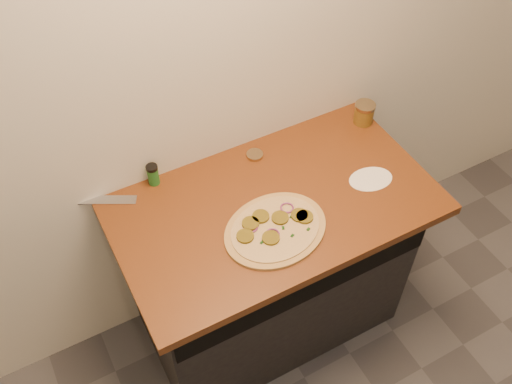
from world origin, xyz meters
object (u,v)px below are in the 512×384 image
pizza (275,229)px  salsa_jar (364,113)px  chefs_knife (85,199)px  spice_shaker (153,175)px

pizza → salsa_jar: bearing=28.3°
pizza → salsa_jar: salsa_jar is taller
pizza → chefs_knife: size_ratio=1.47×
salsa_jar → spice_shaker: bearing=174.4°
chefs_knife → spice_shaker: bearing=-8.2°
chefs_knife → salsa_jar: 1.17m
pizza → spice_shaker: size_ratio=4.94×
pizza → salsa_jar: 0.70m
salsa_jar → pizza: bearing=-151.7°
pizza → chefs_knife: (-0.55, 0.46, -0.00)m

